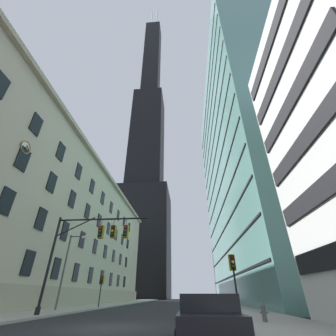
{
  "coord_description": "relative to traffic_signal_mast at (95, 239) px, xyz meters",
  "views": [
    {
      "loc": [
        4.07,
        -13.12,
        1.41
      ],
      "look_at": [
        0.95,
        22.86,
        22.23
      ],
      "focal_mm": 23.54,
      "sensor_mm": 36.0,
      "label": 1
    }
  ],
  "objects": [
    {
      "name": "ground_plane",
      "position": [
        3.56,
        -4.98,
        -5.43
      ],
      "size": [
        102.0,
        160.0,
        0.1
      ],
      "primitive_type": "cube",
      "color": "black"
    },
    {
      "name": "glass_office_midrise",
      "position": [
        23.5,
        25.99,
        21.24
      ],
      "size": [
        17.99,
        48.08,
        53.23
      ],
      "color": "slate",
      "rests_on": "ground"
    },
    {
      "name": "parked_car",
      "position": [
        8.17,
        -9.4,
        -4.65
      ],
      "size": [
        1.96,
        4.49,
        1.44
      ],
      "color": "black",
      "rests_on": "ground"
    },
    {
      "name": "dark_skyscraper",
      "position": [
        -11.01,
        72.67,
        53.81
      ],
      "size": [
        22.43,
        22.43,
        202.13
      ],
      "color": "black",
      "rests_on": "ground"
    },
    {
      "name": "traffic_light_far_left",
      "position": [
        -3.35,
        12.16,
        -2.49
      ],
      "size": [
        0.4,
        0.63,
        3.44
      ],
      "color": "black",
      "rests_on": "sidewalk_left"
    },
    {
      "name": "fire_hydrant",
      "position": [
        11.59,
        -3.43,
        -4.76
      ],
      "size": [
        0.42,
        0.26,
        0.85
      ],
      "color": "#4C4C51",
      "rests_on": "sidewalk_right"
    },
    {
      "name": "traffic_light_near_right",
      "position": [
        10.67,
        -1.22,
        -2.24
      ],
      "size": [
        0.4,
        0.63,
        3.73
      ],
      "color": "black",
      "rests_on": "sidewalk_right"
    },
    {
      "name": "street_lamppost",
      "position": [
        -5.17,
        6.17,
        -1.01
      ],
      "size": [
        1.9,
        0.32,
        7.08
      ],
      "color": "#47474C",
      "rests_on": "sidewalk_left"
    },
    {
      "name": "traffic_signal_mast",
      "position": [
        0.0,
        0.0,
        0.0
      ],
      "size": [
        7.96,
        0.63,
        7.14
      ],
      "color": "black",
      "rests_on": "sidewalk_left"
    },
    {
      "name": "sidewalk_right",
      "position": [
        12.06,
        -4.98,
        -5.3
      ],
      "size": [
        5.0,
        160.0,
        0.15
      ],
      "primitive_type": "cube",
      "color": "gray",
      "rests_on": "ground"
    },
    {
      "name": "station_building",
      "position": [
        -16.0,
        19.65,
        5.7
      ],
      "size": [
        17.8,
        61.27,
        22.19
      ],
      "color": "#B2A88E",
      "rests_on": "ground"
    }
  ]
}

